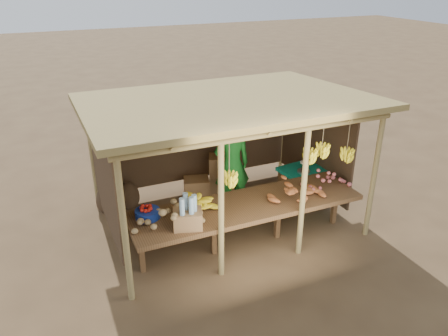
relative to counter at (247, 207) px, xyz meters
name	(u,v)px	position (x,y,z in m)	size (l,w,h in m)	color
ground	(224,218)	(0.00, 0.95, -0.74)	(60.00, 60.00, 0.00)	brown
stall_structure	(228,122)	(0.06, 0.93, 1.18)	(4.70, 3.50, 2.43)	#96824D
counter	(247,207)	(0.00, 0.00, 0.00)	(3.90, 1.05, 0.80)	brown
potato_heap	(166,213)	(-1.39, -0.06, 0.25)	(1.07, 0.64, 0.37)	olive
sweet_potato_heap	(296,189)	(0.83, -0.14, 0.24)	(0.92, 0.55, 0.36)	#B25F2D
onion_heap	(327,178)	(1.54, -0.01, 0.24)	(0.80, 0.48, 0.36)	#CD6363
banana_pile	(196,200)	(-0.82, 0.16, 0.24)	(0.66, 0.39, 0.35)	yellow
tomato_basin	(148,213)	(-1.60, 0.23, 0.14)	(0.39, 0.39, 0.20)	navy
bottle_box	(188,215)	(-1.12, -0.27, 0.27)	(0.50, 0.44, 0.54)	#996F44
vendor	(232,165)	(0.27, 1.20, 0.22)	(0.70, 0.46, 1.91)	#186E21
tarp_crate	(302,185)	(1.65, 0.88, -0.34)	(0.89, 0.79, 0.97)	brown
carton_stack	(213,179)	(0.19, 1.93, -0.38)	(1.17, 0.55, 0.81)	#996F44
burlap_sacks	(118,196)	(-1.75, 2.15, -0.48)	(0.85, 0.45, 0.60)	#463220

